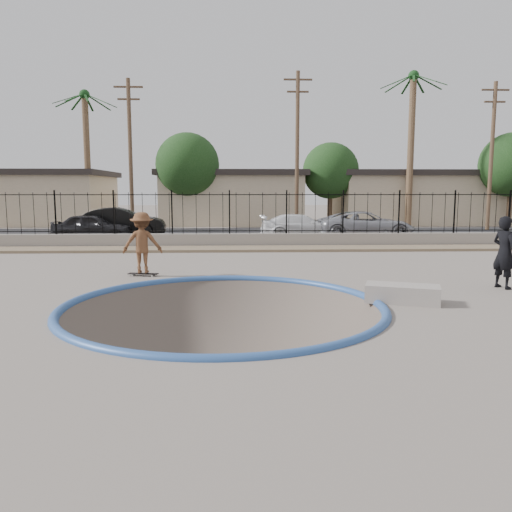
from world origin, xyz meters
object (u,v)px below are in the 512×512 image
Objects in this scene: skater at (142,246)px; skateboard at (143,274)px; concrete_ledge at (402,294)px; car_c at (301,226)px; car_d at (366,225)px; car_a at (92,227)px; videographer at (504,252)px; car_b at (120,222)px.

skater reaches higher than skateboard.
car_c is (-0.36, 14.78, 0.45)m from concrete_ledge.
concrete_ledge is 14.79m from car_c.
car_d is at bearing -92.99° from car_c.
car_c is (10.48, 0.65, -0.04)m from car_a.
videographer is at bearing -3.28° from skateboard.
car_b is 12.85m from car_d.
car_d is (12.81, -1.05, -0.08)m from car_b.
car_a is at bearing 27.01° from videographer.
skateboard is 0.20× the size of car_b.
car_a is 0.82× the size of car_b.
concrete_ledge is at bearing -152.56° from car_b.
car_a is at bearing -69.13° from skater.
car_d reaches higher than concrete_ledge.
skateboard is at bearing 149.95° from concrete_ledge.
skater is 12.62m from car_c.
skater is 0.82m from skateboard.
skater is 11.29m from car_a.
car_c is (9.46, -0.95, -0.16)m from car_b.
car_b is (-9.82, 15.73, 0.61)m from concrete_ledge.
skateboard is 11.30m from car_a.
videographer is 0.44× the size of car_c.
car_d reaches higher than skateboard.
car_c is at bearing -6.19° from videographer.
car_c is (6.09, 11.05, -0.24)m from skater.
car_a is 0.77× the size of car_d.
videographer is at bearing 25.86° from concrete_ledge.
concrete_ledge is 18.56m from car_b.
car_c is at bearing 91.39° from concrete_ledge.
concrete_ledge is (-3.11, -1.51, -0.73)m from videographer.
car_b is 0.94× the size of car_d.
car_b reaches higher than car_a.
car_a is (-4.39, 10.40, -0.20)m from skater.
videographer is (9.57, -2.22, 0.86)m from skateboard.
skater is at bearing 56.06° from videographer.
videographer reaches higher than concrete_ledge.
skater reaches higher than car_b.
car_b is 9.51m from car_c.
skateboard is (0.00, 0.00, -0.82)m from skater.
skater is at bearing 138.00° from car_d.
concrete_ledge is (6.45, -3.73, -0.69)m from skater.
car_a is 13.84m from car_d.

